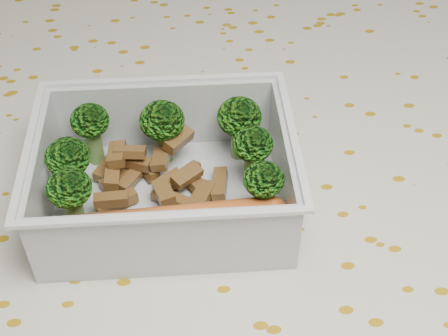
{
  "coord_description": "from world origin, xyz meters",
  "views": [
    {
      "loc": [
        -0.03,
        -0.33,
        1.1
      ],
      "look_at": [
        0.0,
        -0.0,
        0.78
      ],
      "focal_mm": 50.0,
      "sensor_mm": 36.0,
      "label": 1
    }
  ],
  "objects": [
    {
      "name": "tablecloth",
      "position": [
        0.0,
        0.0,
        0.72
      ],
      "size": [
        1.46,
        0.96,
        0.19
      ],
      "color": "beige",
      "rests_on": "dining_table"
    },
    {
      "name": "sausage",
      "position": [
        -0.04,
        -0.05,
        0.78
      ],
      "size": [
        0.16,
        0.03,
        0.02
      ],
      "color": "#C45B23",
      "rests_on": "lunch_container"
    },
    {
      "name": "lunch_container",
      "position": [
        -0.04,
        -0.01,
        0.78
      ],
      "size": [
        0.19,
        0.15,
        0.06
      ],
      "color": "silver",
      "rests_on": "tablecloth"
    },
    {
      "name": "broccoli_florets",
      "position": [
        -0.04,
        0.01,
        0.8
      ],
      "size": [
        0.16,
        0.1,
        0.05
      ],
      "color": "#608C3F",
      "rests_on": "lunch_container"
    },
    {
      "name": "meat_pile",
      "position": [
        -0.05,
        0.0,
        0.77
      ],
      "size": [
        0.1,
        0.07,
        0.03
      ],
      "color": "brown",
      "rests_on": "lunch_container"
    },
    {
      "name": "dining_table",
      "position": [
        0.0,
        0.0,
        0.67
      ],
      "size": [
        1.4,
        0.9,
        0.75
      ],
      "color": "brown",
      "rests_on": "ground"
    }
  ]
}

